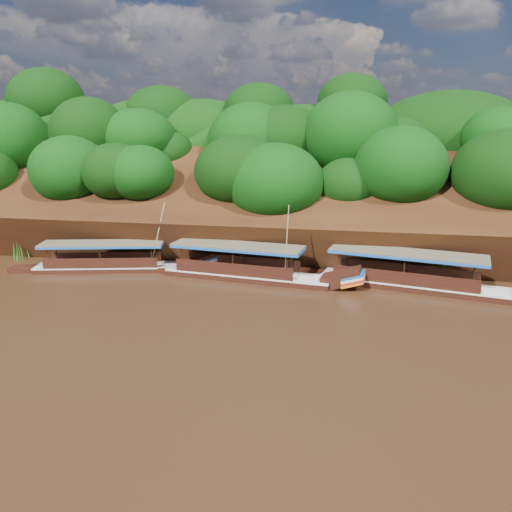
{
  "coord_description": "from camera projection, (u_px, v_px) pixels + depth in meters",
  "views": [
    {
      "loc": [
        6.51,
        -27.44,
        11.0
      ],
      "look_at": [
        -0.03,
        7.0,
        1.82
      ],
      "focal_mm": 35.0,
      "sensor_mm": 36.0,
      "label": 1
    }
  ],
  "objects": [
    {
      "name": "ground",
      "position": [
        235.0,
        314.0,
        30.04
      ],
      "size": [
        160.0,
        160.0,
        0.0
      ],
      "primitive_type": "plane",
      "color": "black",
      "rests_on": "ground"
    },
    {
      "name": "riverbank",
      "position": [
        285.0,
        217.0,
        51.16
      ],
      "size": [
        120.0,
        30.06,
        19.4
      ],
      "color": "black",
      "rests_on": "ground"
    },
    {
      "name": "boat_0",
      "position": [
        430.0,
        282.0,
        34.19
      ],
      "size": [
        15.94,
        5.43,
        6.23
      ],
      "rotation": [
        0.0,
        0.0,
        -0.22
      ],
      "color": "black",
      "rests_on": "ground"
    },
    {
      "name": "boat_1",
      "position": [
        257.0,
        272.0,
        36.58
      ],
      "size": [
        14.84,
        3.96,
        6.32
      ],
      "rotation": [
        0.0,
        0.0,
        -0.13
      ],
      "color": "black",
      "rests_on": "ground"
    },
    {
      "name": "boat_2",
      "position": [
        123.0,
        264.0,
        39.07
      ],
      "size": [
        14.21,
        4.96,
        5.78
      ],
      "rotation": [
        0.0,
        0.0,
        0.23
      ],
      "color": "black",
      "rests_on": "ground"
    },
    {
      "name": "reeds",
      "position": [
        229.0,
        258.0,
        39.26
      ],
      "size": [
        48.78,
        2.41,
        1.97
      ],
      "color": "#1C5E17",
      "rests_on": "ground"
    }
  ]
}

